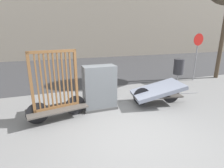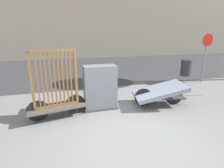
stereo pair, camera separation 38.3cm
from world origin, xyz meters
TOP-DOWN VIEW (x-y plane):
  - ground_plane at (0.00, 0.00)m, footprint 60.00×60.00m
  - road_strip at (0.00, 8.81)m, footprint 56.00×9.68m
  - building_facade at (0.00, 15.65)m, footprint 48.00×4.00m
  - bike_cart_with_bedframe at (-1.60, 1.58)m, footprint 2.32×0.92m
  - bike_cart_with_mattress at (1.61, 1.58)m, footprint 2.36×1.36m
  - utility_cabinet at (-0.30, 1.87)m, footprint 1.05×0.56m
  - trash_bin at (4.19, 3.61)m, footprint 0.48×0.48m
  - sign_post at (5.19, 3.61)m, footprint 0.57×0.06m

SIDE VIEW (x-z plane):
  - ground_plane at x=0.00m, z-range 0.00..0.00m
  - road_strip at x=0.00m, z-range 0.00..0.01m
  - bike_cart_with_mattress at x=1.61m, z-range 0.07..0.83m
  - utility_cabinet at x=-0.30m, z-range -0.04..1.34m
  - bike_cart_with_bedframe at x=-1.60m, z-range -0.29..1.62m
  - trash_bin at x=4.19m, z-range 0.19..1.31m
  - sign_post at x=5.19m, z-range 0.37..2.72m
  - building_facade at x=0.00m, z-range 0.00..9.58m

